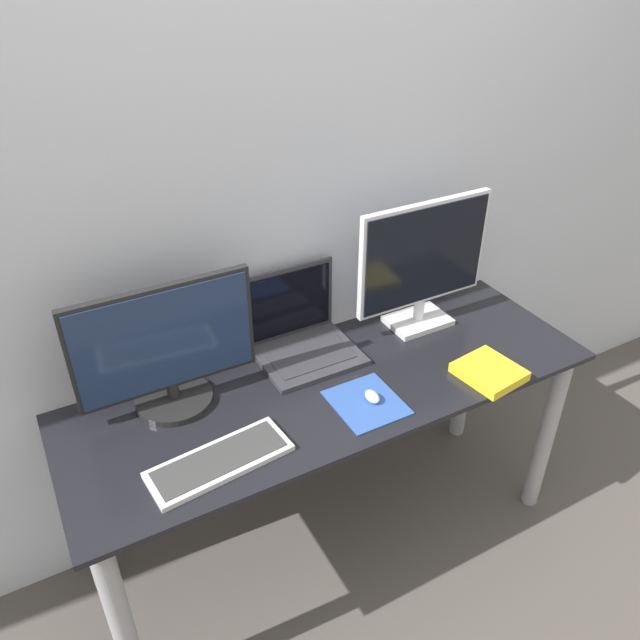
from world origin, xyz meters
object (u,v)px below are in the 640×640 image
Objects in this scene: monitor_left at (166,350)px; keyboard at (220,461)px; book at (489,372)px; mouse at (372,397)px; monitor_right at (423,262)px; laptop at (301,333)px.

keyboard is (0.03, -0.30, -0.18)m from monitor_left.
book is (0.90, -0.35, -0.17)m from monitor_left.
mouse is 0.39m from book.
laptop is (-0.43, 0.05, -0.17)m from monitor_right.
laptop is at bearing 39.96° from keyboard.
laptop is (0.45, 0.05, -0.12)m from monitor_left.
keyboard is (-0.85, -0.30, -0.23)m from monitor_right.
laptop is at bearing 100.82° from mouse.
book is (0.45, -0.40, -0.05)m from laptop.
monitor_left is at bearing -179.99° from monitor_right.
keyboard is (-0.42, -0.35, -0.06)m from laptop.
monitor_right reaches higher than laptop.
monitor_left is 1.33× the size of keyboard.
laptop reaches higher than mouse.
monitor_left is at bearing 158.55° from book.
mouse is at bearing -79.18° from laptop.
monitor_left is 0.35m from keyboard.
monitor_right is (0.88, 0.00, 0.05)m from monitor_left.
laptop is at bearing 173.21° from monitor_right.
monitor_right is 0.42m from book.
keyboard is at bearing -177.92° from mouse.
book is (0.02, -0.35, -0.22)m from monitor_right.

